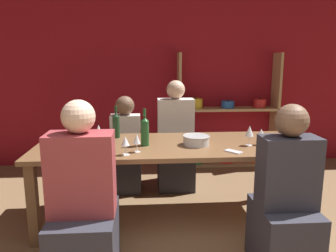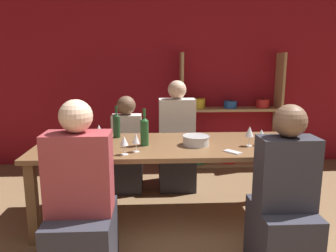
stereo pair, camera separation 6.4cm
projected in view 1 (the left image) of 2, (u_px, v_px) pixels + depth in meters
The scene contains 17 objects.
wall_back_red at pixel (166, 72), 4.76m from camera, with size 8.80×0.06×2.70m.
shelf_unit at pixel (225, 127), 4.78m from camera, with size 1.45×0.30×1.63m.
dining_table at pixel (169, 152), 3.08m from camera, with size 2.45×0.94×0.75m.
mixing_bowl at pixel (196, 140), 3.01m from camera, with size 0.25×0.25×0.09m.
wine_bottle_green at pixel (145, 131), 2.97m from camera, with size 0.08×0.08×0.34m.
wine_bottle_dark at pixel (116, 125), 3.28m from camera, with size 0.07×0.07×0.32m.
wine_glass_empty_a at pixel (109, 142), 2.62m from camera, with size 0.07×0.07×0.17m.
wine_glass_white_a at pixel (137, 139), 2.77m from camera, with size 0.06×0.06×0.16m.
wine_glass_red_a at pixel (99, 130), 3.18m from camera, with size 0.06×0.06×0.15m.
wine_glass_red_b at pixel (261, 134), 3.00m from camera, with size 0.07×0.07×0.15m.
wine_glass_empty_b at pixel (250, 131), 2.97m from camera, with size 0.08×0.08×0.18m.
wine_glass_white_b at pixel (125, 142), 2.68m from camera, with size 0.07×0.07×0.16m.
cell_phone at pixel (233, 152), 2.79m from camera, with size 0.15×0.16×0.01m.
person_near_a at pixel (285, 211), 2.35m from camera, with size 0.40×0.50×1.23m.
person_far_a at pixel (126, 155), 3.86m from camera, with size 0.34×0.43×1.12m.
person_near_b at pixel (84, 215), 2.29m from camera, with size 0.45×0.56×1.27m.
person_far_b at pixel (175, 148), 3.97m from camera, with size 0.42×0.53×1.29m.
Camera 1 is at (-0.31, -0.98, 1.52)m, focal length 35.00 mm.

